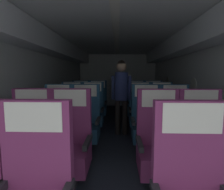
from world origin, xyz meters
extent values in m
cube|color=#2D3342|center=(0.00, 3.88, -0.01)|extent=(3.39, 8.17, 0.02)
cube|color=silver|center=(-1.60, 3.88, 1.08)|extent=(0.08, 7.77, 2.16)
cube|color=silver|center=(1.60, 3.88, 1.08)|extent=(0.08, 7.77, 2.16)
cube|color=silver|center=(0.00, 3.88, 2.16)|extent=(3.27, 7.77, 0.06)
cube|color=#B6BBBB|center=(0.00, 7.79, 1.08)|extent=(3.27, 0.06, 2.16)
cube|color=silver|center=(-1.36, 3.88, 1.94)|extent=(0.39, 7.46, 0.36)
cube|color=silver|center=(1.36, 3.88, 1.94)|extent=(0.39, 7.46, 0.36)
cube|color=white|center=(0.00, 3.88, 2.12)|extent=(0.12, 6.99, 0.02)
cylinder|color=white|center=(1.55, 3.88, 1.13)|extent=(0.01, 0.26, 0.26)
cylinder|color=white|center=(1.55, 5.83, 1.13)|extent=(0.01, 0.26, 0.26)
cube|color=#7A2D60|center=(-0.52, 1.41, 0.81)|extent=(0.48, 0.09, 0.68)
cube|color=silver|center=(-0.52, 1.36, 1.04)|extent=(0.38, 0.01, 0.20)
cube|color=#7A2D60|center=(0.52, 1.41, 0.81)|extent=(0.48, 0.09, 0.68)
cube|color=silver|center=(0.52, 1.37, 1.04)|extent=(0.38, 0.01, 0.20)
cube|color=#38383D|center=(-1.00, 2.18, 0.12)|extent=(0.17, 0.17, 0.24)
cube|color=#7A2D60|center=(-1.00, 2.18, 0.35)|extent=(0.48, 0.48, 0.24)
cube|color=#7A2D60|center=(-1.00, 2.37, 0.81)|extent=(0.48, 0.09, 0.68)
cube|color=#28282D|center=(-0.77, 2.18, 0.56)|extent=(0.05, 0.41, 0.06)
cube|color=#28282D|center=(-1.23, 2.18, 0.56)|extent=(0.05, 0.41, 0.06)
cube|color=silver|center=(-1.00, 2.33, 1.04)|extent=(0.38, 0.01, 0.20)
cube|color=#38383D|center=(-0.53, 2.18, 0.12)|extent=(0.17, 0.17, 0.24)
cube|color=#7A2D60|center=(-0.53, 2.18, 0.35)|extent=(0.48, 0.48, 0.24)
cube|color=#7A2D60|center=(-0.53, 2.38, 0.81)|extent=(0.48, 0.09, 0.68)
cube|color=#28282D|center=(-0.30, 2.18, 0.56)|extent=(0.05, 0.41, 0.06)
cube|color=#28282D|center=(-0.76, 2.18, 0.56)|extent=(0.05, 0.41, 0.06)
cube|color=silver|center=(-0.53, 2.33, 1.04)|extent=(0.38, 0.01, 0.20)
cube|color=#38383D|center=(1.00, 2.17, 0.12)|extent=(0.17, 0.17, 0.24)
cube|color=#7A2D60|center=(1.00, 2.17, 0.35)|extent=(0.48, 0.48, 0.24)
cube|color=#7A2D60|center=(1.00, 2.37, 0.81)|extent=(0.48, 0.09, 0.68)
cube|color=#28282D|center=(0.77, 2.17, 0.56)|extent=(0.05, 0.41, 0.06)
cube|color=silver|center=(1.00, 2.32, 1.04)|extent=(0.38, 0.01, 0.20)
cube|color=#38383D|center=(0.51, 2.17, 0.12)|extent=(0.17, 0.17, 0.24)
cube|color=#7A2D60|center=(0.51, 2.17, 0.35)|extent=(0.48, 0.48, 0.24)
cube|color=#7A2D60|center=(0.51, 2.36, 0.81)|extent=(0.48, 0.09, 0.68)
cube|color=#28282D|center=(0.74, 2.17, 0.56)|extent=(0.05, 0.41, 0.06)
cube|color=#28282D|center=(0.28, 2.17, 0.56)|extent=(0.05, 0.41, 0.06)
cube|color=silver|center=(0.51, 2.32, 1.04)|extent=(0.38, 0.01, 0.20)
cube|color=#38383D|center=(-0.99, 3.14, 0.12)|extent=(0.17, 0.17, 0.24)
cube|color=navy|center=(-0.99, 3.14, 0.35)|extent=(0.48, 0.48, 0.24)
cube|color=navy|center=(-0.99, 3.33, 0.81)|extent=(0.48, 0.09, 0.68)
cube|color=#28282D|center=(-0.76, 3.14, 0.56)|extent=(0.05, 0.41, 0.06)
cube|color=#28282D|center=(-1.22, 3.14, 0.56)|extent=(0.05, 0.41, 0.06)
cube|color=silver|center=(-0.99, 3.29, 1.04)|extent=(0.38, 0.01, 0.20)
cube|color=#38383D|center=(-0.52, 3.14, 0.12)|extent=(0.17, 0.17, 0.24)
cube|color=navy|center=(-0.52, 3.14, 0.35)|extent=(0.48, 0.48, 0.24)
cube|color=navy|center=(-0.52, 3.34, 0.81)|extent=(0.48, 0.09, 0.68)
cube|color=#28282D|center=(-0.29, 3.14, 0.56)|extent=(0.05, 0.41, 0.06)
cube|color=#28282D|center=(-0.75, 3.14, 0.56)|extent=(0.05, 0.41, 0.06)
cube|color=silver|center=(-0.52, 3.29, 1.04)|extent=(0.38, 0.01, 0.20)
cube|color=#38383D|center=(0.99, 3.12, 0.12)|extent=(0.17, 0.17, 0.24)
cube|color=navy|center=(0.99, 3.12, 0.35)|extent=(0.48, 0.48, 0.24)
cube|color=navy|center=(0.99, 3.31, 0.81)|extent=(0.48, 0.09, 0.68)
cube|color=#28282D|center=(1.22, 3.12, 0.56)|extent=(0.05, 0.41, 0.06)
cube|color=#28282D|center=(0.76, 3.12, 0.56)|extent=(0.05, 0.41, 0.06)
cube|color=silver|center=(0.99, 3.27, 1.04)|extent=(0.38, 0.01, 0.20)
cube|color=#38383D|center=(0.52, 3.14, 0.12)|extent=(0.17, 0.17, 0.24)
cube|color=navy|center=(0.52, 3.14, 0.35)|extent=(0.48, 0.48, 0.24)
cube|color=navy|center=(0.52, 3.34, 0.81)|extent=(0.48, 0.09, 0.68)
cube|color=#28282D|center=(0.75, 3.14, 0.56)|extent=(0.05, 0.41, 0.06)
cube|color=#28282D|center=(0.29, 3.14, 0.56)|extent=(0.05, 0.41, 0.06)
cube|color=silver|center=(0.52, 3.29, 1.04)|extent=(0.38, 0.01, 0.20)
cube|color=#38383D|center=(-1.00, 4.09, 0.12)|extent=(0.17, 0.17, 0.24)
cube|color=navy|center=(-1.00, 4.09, 0.35)|extent=(0.48, 0.48, 0.24)
cube|color=navy|center=(-1.00, 4.29, 0.81)|extent=(0.48, 0.09, 0.68)
cube|color=#28282D|center=(-0.77, 4.09, 0.56)|extent=(0.05, 0.41, 0.06)
cube|color=#28282D|center=(-1.23, 4.09, 0.56)|extent=(0.05, 0.41, 0.06)
cube|color=silver|center=(-1.00, 4.24, 1.04)|extent=(0.38, 0.01, 0.20)
cube|color=#38383D|center=(-0.53, 4.07, 0.12)|extent=(0.17, 0.17, 0.24)
cube|color=navy|center=(-0.53, 4.07, 0.35)|extent=(0.48, 0.48, 0.24)
cube|color=navy|center=(-0.53, 4.27, 0.81)|extent=(0.48, 0.09, 0.68)
cube|color=#28282D|center=(-0.30, 4.07, 0.56)|extent=(0.05, 0.41, 0.06)
cube|color=#28282D|center=(-0.76, 4.07, 0.56)|extent=(0.05, 0.41, 0.06)
cube|color=silver|center=(-0.53, 4.22, 1.04)|extent=(0.38, 0.01, 0.20)
cube|color=#38383D|center=(1.00, 4.07, 0.12)|extent=(0.17, 0.17, 0.24)
cube|color=navy|center=(1.00, 4.07, 0.35)|extent=(0.48, 0.48, 0.24)
cube|color=navy|center=(1.00, 4.27, 0.81)|extent=(0.48, 0.09, 0.68)
cube|color=#28282D|center=(1.23, 4.07, 0.56)|extent=(0.05, 0.41, 0.06)
cube|color=#28282D|center=(0.77, 4.07, 0.56)|extent=(0.05, 0.41, 0.06)
cube|color=silver|center=(1.00, 4.22, 1.04)|extent=(0.38, 0.01, 0.20)
cube|color=#38383D|center=(0.53, 4.08, 0.12)|extent=(0.17, 0.17, 0.24)
cube|color=navy|center=(0.53, 4.08, 0.35)|extent=(0.48, 0.48, 0.24)
cube|color=navy|center=(0.53, 4.28, 0.81)|extent=(0.48, 0.09, 0.68)
cube|color=#28282D|center=(0.76, 4.08, 0.56)|extent=(0.05, 0.41, 0.06)
cube|color=#28282D|center=(0.30, 4.08, 0.56)|extent=(0.05, 0.41, 0.06)
cube|color=silver|center=(0.53, 4.23, 1.04)|extent=(0.38, 0.01, 0.20)
cube|color=#38383D|center=(-1.00, 5.04, 0.12)|extent=(0.17, 0.17, 0.24)
cube|color=navy|center=(-1.00, 5.04, 0.35)|extent=(0.48, 0.48, 0.24)
cube|color=navy|center=(-1.00, 5.24, 0.81)|extent=(0.48, 0.09, 0.68)
cube|color=#28282D|center=(-0.77, 5.04, 0.56)|extent=(0.05, 0.41, 0.06)
cube|color=#28282D|center=(-1.23, 5.04, 0.56)|extent=(0.05, 0.41, 0.06)
cube|color=silver|center=(-1.00, 5.19, 1.04)|extent=(0.38, 0.01, 0.20)
cube|color=#38383D|center=(-0.52, 5.05, 0.12)|extent=(0.17, 0.17, 0.24)
cube|color=navy|center=(-0.52, 5.05, 0.35)|extent=(0.48, 0.48, 0.24)
cube|color=navy|center=(-0.52, 5.25, 0.81)|extent=(0.48, 0.09, 0.68)
cube|color=#28282D|center=(-0.29, 5.05, 0.56)|extent=(0.05, 0.41, 0.06)
cube|color=#28282D|center=(-0.75, 5.05, 0.56)|extent=(0.05, 0.41, 0.06)
cube|color=silver|center=(-0.52, 5.20, 1.04)|extent=(0.38, 0.01, 0.20)
cube|color=#38383D|center=(1.00, 5.03, 0.12)|extent=(0.17, 0.17, 0.24)
cube|color=navy|center=(1.00, 5.03, 0.35)|extent=(0.48, 0.48, 0.24)
cube|color=navy|center=(1.00, 5.23, 0.81)|extent=(0.48, 0.09, 0.68)
cube|color=#28282D|center=(1.23, 5.03, 0.56)|extent=(0.05, 0.41, 0.06)
cube|color=#28282D|center=(0.77, 5.03, 0.56)|extent=(0.05, 0.41, 0.06)
cube|color=silver|center=(1.00, 5.19, 1.04)|extent=(0.38, 0.01, 0.20)
cube|color=#38383D|center=(0.52, 5.03, 0.12)|extent=(0.17, 0.17, 0.24)
cube|color=navy|center=(0.52, 5.03, 0.35)|extent=(0.48, 0.48, 0.24)
cube|color=navy|center=(0.52, 5.23, 0.81)|extent=(0.48, 0.09, 0.68)
cube|color=#28282D|center=(0.75, 5.03, 0.56)|extent=(0.05, 0.41, 0.06)
cube|color=#28282D|center=(0.29, 5.03, 0.56)|extent=(0.05, 0.41, 0.06)
cube|color=silver|center=(0.52, 5.18, 1.04)|extent=(0.38, 0.01, 0.20)
cylinder|color=black|center=(0.03, 4.11, 0.38)|extent=(0.11, 0.11, 0.77)
cylinder|color=black|center=(0.19, 4.11, 0.38)|extent=(0.11, 0.11, 0.77)
cylinder|color=navy|center=(0.11, 4.11, 1.07)|extent=(0.28, 0.28, 0.60)
cylinder|color=navy|center=(-0.07, 4.11, 1.04)|extent=(0.07, 0.07, 0.51)
cylinder|color=navy|center=(0.29, 4.11, 1.04)|extent=(0.07, 0.07, 0.51)
sphere|color=tan|center=(0.11, 4.11, 1.49)|extent=(0.22, 0.22, 0.22)
sphere|color=black|center=(0.11, 4.11, 1.53)|extent=(0.18, 0.18, 0.18)
camera|label=1|loc=(0.05, 0.21, 1.33)|focal=28.99mm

